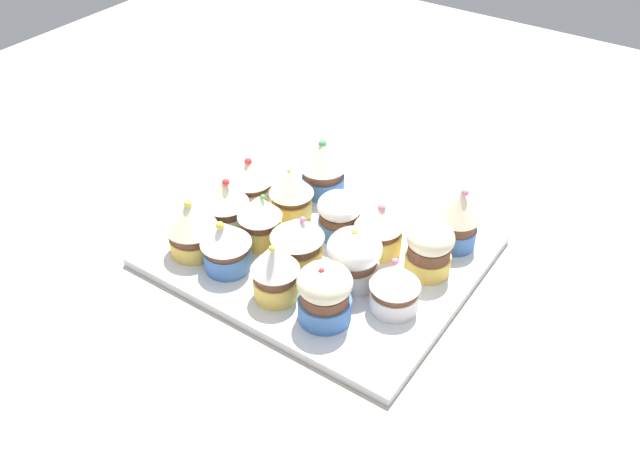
{
  "coord_description": "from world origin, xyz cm",
  "views": [
    {
      "loc": [
        37.31,
        -54.68,
        56.51
      ],
      "look_at": [
        0.0,
        0.0,
        4.2
      ],
      "focal_mm": 37.77,
      "sensor_mm": 36.0,
      "label": 1
    }
  ],
  "objects_px": {
    "cupcake_2": "(275,269)",
    "cupcake_9": "(251,181)",
    "cupcake_1": "(226,244)",
    "cupcake_4": "(225,202)",
    "cupcake_7": "(354,257)",
    "cupcake_8": "(395,286)",
    "cupcake_10": "(291,192)",
    "cupcake_14": "(323,167)",
    "cupcake_5": "(260,218)",
    "cupcake_12": "(379,228)",
    "cupcake_6": "(297,240)",
    "cupcake_11": "(340,214)",
    "cupcake_13": "(429,248)",
    "baking_tray": "(320,250)",
    "cupcake_3": "(325,293)",
    "cupcake_15": "(457,218)",
    "cupcake_0": "(192,226)"
  },
  "relations": [
    {
      "from": "cupcake_6",
      "to": "cupcake_8",
      "type": "relative_size",
      "value": 1.05
    },
    {
      "from": "cupcake_7",
      "to": "cupcake_15",
      "type": "distance_m",
      "value": 0.15
    },
    {
      "from": "cupcake_7",
      "to": "cupcake_8",
      "type": "xyz_separation_m",
      "value": [
        0.06,
        -0.01,
        -0.0
      ]
    },
    {
      "from": "cupcake_4",
      "to": "cupcake_13",
      "type": "xyz_separation_m",
      "value": [
        0.26,
        0.07,
        -0.0
      ]
    },
    {
      "from": "baking_tray",
      "to": "cupcake_5",
      "type": "xyz_separation_m",
      "value": [
        -0.07,
        -0.03,
        0.04
      ]
    },
    {
      "from": "cupcake_8",
      "to": "cupcake_11",
      "type": "distance_m",
      "value": 0.15
    },
    {
      "from": "cupcake_14",
      "to": "cupcake_4",
      "type": "bearing_deg",
      "value": -115.3
    },
    {
      "from": "cupcake_7",
      "to": "cupcake_10",
      "type": "relative_size",
      "value": 1.07
    },
    {
      "from": "baking_tray",
      "to": "cupcake_14",
      "type": "xyz_separation_m",
      "value": [
        -0.07,
        0.1,
        0.05
      ]
    },
    {
      "from": "cupcake_4",
      "to": "cupcake_10",
      "type": "bearing_deg",
      "value": 48.8
    },
    {
      "from": "cupcake_5",
      "to": "cupcake_8",
      "type": "bearing_deg",
      "value": -2.53
    },
    {
      "from": "cupcake_6",
      "to": "cupcake_2",
      "type": "bearing_deg",
      "value": -77.47
    },
    {
      "from": "cupcake_5",
      "to": "cupcake_9",
      "type": "distance_m",
      "value": 0.09
    },
    {
      "from": "cupcake_6",
      "to": "cupcake_11",
      "type": "height_order",
      "value": "cupcake_6"
    },
    {
      "from": "cupcake_12",
      "to": "cupcake_13",
      "type": "bearing_deg",
      "value": -2.0
    },
    {
      "from": "cupcake_4",
      "to": "cupcake_14",
      "type": "bearing_deg",
      "value": 64.7
    },
    {
      "from": "cupcake_10",
      "to": "cupcake_14",
      "type": "relative_size",
      "value": 0.86
    },
    {
      "from": "cupcake_7",
      "to": "cupcake_11",
      "type": "bearing_deg",
      "value": 133.78
    },
    {
      "from": "cupcake_3",
      "to": "cupcake_4",
      "type": "bearing_deg",
      "value": 161.24
    },
    {
      "from": "cupcake_13",
      "to": "cupcake_6",
      "type": "bearing_deg",
      "value": -151.31
    },
    {
      "from": "cupcake_3",
      "to": "cupcake_13",
      "type": "height_order",
      "value": "cupcake_3"
    },
    {
      "from": "cupcake_2",
      "to": "cupcake_9",
      "type": "distance_m",
      "value": 0.19
    },
    {
      "from": "baking_tray",
      "to": "cupcake_14",
      "type": "distance_m",
      "value": 0.13
    },
    {
      "from": "cupcake_3",
      "to": "cupcake_12",
      "type": "bearing_deg",
      "value": 94.95
    },
    {
      "from": "cupcake_7",
      "to": "cupcake_12",
      "type": "height_order",
      "value": "cupcake_7"
    },
    {
      "from": "cupcake_3",
      "to": "cupcake_7",
      "type": "height_order",
      "value": "cupcake_7"
    },
    {
      "from": "baking_tray",
      "to": "cupcake_13",
      "type": "xyz_separation_m",
      "value": [
        0.13,
        0.04,
        0.04
      ]
    },
    {
      "from": "cupcake_7",
      "to": "cupcake_8",
      "type": "relative_size",
      "value": 1.13
    },
    {
      "from": "cupcake_10",
      "to": "cupcake_1",
      "type": "bearing_deg",
      "value": -90.58
    },
    {
      "from": "cupcake_10",
      "to": "cupcake_5",
      "type": "bearing_deg",
      "value": -89.09
    },
    {
      "from": "cupcake_8",
      "to": "cupcake_11",
      "type": "height_order",
      "value": "cupcake_8"
    },
    {
      "from": "cupcake_2",
      "to": "cupcake_12",
      "type": "distance_m",
      "value": 0.15
    },
    {
      "from": "cupcake_4",
      "to": "cupcake_5",
      "type": "xyz_separation_m",
      "value": [
        0.06,
        -0.0,
        0.0
      ]
    },
    {
      "from": "cupcake_2",
      "to": "cupcake_9",
      "type": "height_order",
      "value": "cupcake_2"
    },
    {
      "from": "cupcake_4",
      "to": "cupcake_12",
      "type": "bearing_deg",
      "value": 19.97
    },
    {
      "from": "cupcake_5",
      "to": "cupcake_10",
      "type": "xyz_separation_m",
      "value": [
        -0.0,
        0.07,
        0.0
      ]
    },
    {
      "from": "cupcake_2",
      "to": "cupcake_3",
      "type": "distance_m",
      "value": 0.07
    },
    {
      "from": "cupcake_3",
      "to": "cupcake_5",
      "type": "bearing_deg",
      "value": 155.03
    },
    {
      "from": "cupcake_13",
      "to": "cupcake_15",
      "type": "bearing_deg",
      "value": 85.76
    },
    {
      "from": "cupcake_9",
      "to": "cupcake_6",
      "type": "bearing_deg",
      "value": -27.9
    },
    {
      "from": "cupcake_0",
      "to": "cupcake_2",
      "type": "distance_m",
      "value": 0.14
    },
    {
      "from": "cupcake_15",
      "to": "cupcake_12",
      "type": "bearing_deg",
      "value": -140.37
    },
    {
      "from": "cupcake_1",
      "to": "cupcake_7",
      "type": "height_order",
      "value": "cupcake_7"
    },
    {
      "from": "cupcake_2",
      "to": "cupcake_10",
      "type": "bearing_deg",
      "value": 119.53
    },
    {
      "from": "cupcake_15",
      "to": "cupcake_0",
      "type": "bearing_deg",
      "value": -143.45
    },
    {
      "from": "cupcake_6",
      "to": "cupcake_8",
      "type": "height_order",
      "value": "cupcake_6"
    },
    {
      "from": "cupcake_1",
      "to": "cupcake_4",
      "type": "relative_size",
      "value": 0.97
    },
    {
      "from": "cupcake_14",
      "to": "cupcake_9",
      "type": "bearing_deg",
      "value": -130.55
    },
    {
      "from": "cupcake_1",
      "to": "cupcake_15",
      "type": "relative_size",
      "value": 0.84
    },
    {
      "from": "cupcake_1",
      "to": "cupcake_4",
      "type": "distance_m",
      "value": 0.09
    }
  ]
}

